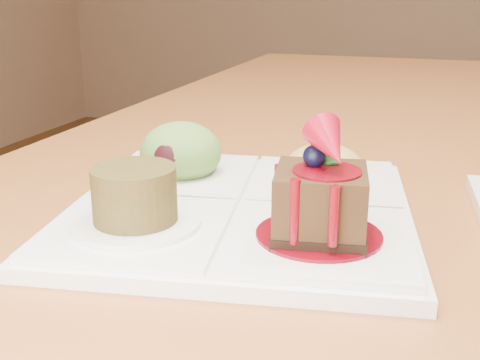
% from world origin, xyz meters
% --- Properties ---
extents(dining_table, '(1.00, 1.80, 0.75)m').
position_xyz_m(dining_table, '(0.00, 0.00, 0.68)').
color(dining_table, brown).
rests_on(dining_table, ground).
extents(sampler_plate, '(0.32, 0.32, 0.11)m').
position_xyz_m(sampler_plate, '(-0.18, -0.34, 0.77)').
color(sampler_plate, silver).
rests_on(sampler_plate, dining_table).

